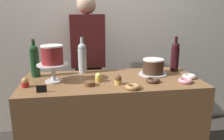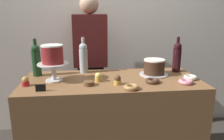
{
  "view_description": "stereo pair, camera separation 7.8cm",
  "coord_description": "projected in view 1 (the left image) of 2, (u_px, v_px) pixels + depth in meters",
  "views": [
    {
      "loc": [
        -0.28,
        -1.78,
        1.44
      ],
      "look_at": [
        0.0,
        0.0,
        0.96
      ],
      "focal_mm": 36.19,
      "sensor_mm": 36.0,
      "label": 1
    },
    {
      "loc": [
        -0.2,
        -1.79,
        1.44
      ],
      "look_at": [
        0.0,
        0.0,
        0.96
      ],
      "focal_mm": 36.19,
      "sensor_mm": 36.0,
      "label": 2
    }
  ],
  "objects": [
    {
      "name": "cupcake_caramel",
      "position": [
        25.0,
        83.0,
        1.68
      ],
      "size": [
        0.06,
        0.06,
        0.07
      ],
      "color": "red",
      "rests_on": "display_counter"
    },
    {
      "name": "donut_sugar",
      "position": [
        189.0,
        76.0,
        1.9
      ],
      "size": [
        0.11,
        0.11,
        0.03
      ],
      "color": "silver",
      "rests_on": "display_counter"
    },
    {
      "name": "price_sign_chalkboard",
      "position": [
        41.0,
        89.0,
        1.57
      ],
      "size": [
        0.07,
        0.01,
        0.05
      ],
      "color": "black",
      "rests_on": "display_counter"
    },
    {
      "name": "silver_serving_platter",
      "position": [
        153.0,
        74.0,
        2.02
      ],
      "size": [
        0.25,
        0.25,
        0.01
      ],
      "color": "silver",
      "rests_on": "display_counter"
    },
    {
      "name": "white_layer_cake",
      "position": [
        52.0,
        55.0,
        1.76
      ],
      "size": [
        0.17,
        0.17,
        0.15
      ],
      "color": "maroon",
      "rests_on": "cake_stand_pedestal"
    },
    {
      "name": "cake_stand_pedestal",
      "position": [
        53.0,
        70.0,
        1.79
      ],
      "size": [
        0.25,
        0.25,
        0.15
      ],
      "color": "silver",
      "rests_on": "display_counter"
    },
    {
      "name": "cupcake_chocolate",
      "position": [
        118.0,
        80.0,
        1.74
      ],
      "size": [
        0.06,
        0.06,
        0.07
      ],
      "color": "gold",
      "rests_on": "display_counter"
    },
    {
      "name": "cookie_stack",
      "position": [
        90.0,
        84.0,
        1.72
      ],
      "size": [
        0.08,
        0.08,
        0.03
      ],
      "color": "brown",
      "rests_on": "display_counter"
    },
    {
      "name": "back_wall",
      "position": [
        100.0,
        23.0,
        2.64
      ],
      "size": [
        6.0,
        0.05,
        2.6
      ],
      "color": "silver",
      "rests_on": "ground_plane"
    },
    {
      "name": "donut_maple",
      "position": [
        133.0,
        87.0,
        1.65
      ],
      "size": [
        0.11,
        0.11,
        0.03
      ],
      "color": "#B27F47",
      "rests_on": "display_counter"
    },
    {
      "name": "barista_figure",
      "position": [
        88.0,
        67.0,
        2.49
      ],
      "size": [
        0.36,
        0.22,
        1.6
      ],
      "color": "black",
      "rests_on": "ground_plane"
    },
    {
      "name": "wine_bottle_green",
      "position": [
        35.0,
        60.0,
        1.92
      ],
      "size": [
        0.08,
        0.08,
        0.33
      ],
      "color": "#193D1E",
      "rests_on": "display_counter"
    },
    {
      "name": "donut_pink",
      "position": [
        185.0,
        81.0,
        1.79
      ],
      "size": [
        0.11,
        0.11,
        0.03
      ],
      "color": "pink",
      "rests_on": "display_counter"
    },
    {
      "name": "chocolate_round_cake",
      "position": [
        153.0,
        66.0,
        2.01
      ],
      "size": [
        0.19,
        0.19,
        0.13
      ],
      "color": "#3D2619",
      "rests_on": "silver_serving_platter"
    },
    {
      "name": "display_counter",
      "position": [
        112.0,
        127.0,
        1.99
      ],
      "size": [
        1.46,
        0.65,
        0.88
      ],
      "color": "brown",
      "rests_on": "ground_plane"
    },
    {
      "name": "wine_bottle_dark_red",
      "position": [
        175.0,
        56.0,
        2.11
      ],
      "size": [
        0.08,
        0.08,
        0.33
      ],
      "color": "black",
      "rests_on": "display_counter"
    },
    {
      "name": "cupcake_lemon",
      "position": [
        99.0,
        77.0,
        1.81
      ],
      "size": [
        0.06,
        0.06,
        0.07
      ],
      "color": "gold",
      "rests_on": "display_counter"
    },
    {
      "name": "donut_chocolate",
      "position": [
        153.0,
        80.0,
        1.8
      ],
      "size": [
        0.11,
        0.11,
        0.03
      ],
      "color": "#472D1E",
      "rests_on": "display_counter"
    },
    {
      "name": "wine_bottle_clear",
      "position": [
        82.0,
        57.0,
        2.04
      ],
      "size": [
        0.08,
        0.08,
        0.33
      ],
      "color": "#B2BCC1",
      "rests_on": "display_counter"
    }
  ]
}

